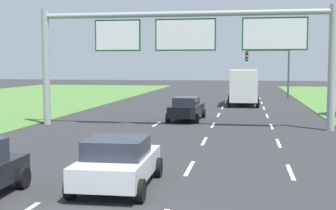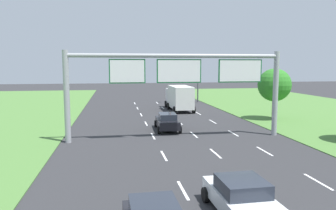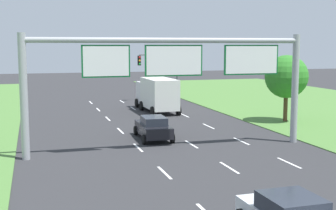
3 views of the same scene
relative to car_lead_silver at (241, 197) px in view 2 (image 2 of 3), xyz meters
name	(u,v)px [view 2 (image 2 of 3)]	position (x,y,z in m)	size (l,w,h in m)	color
lane_dashes_inner_left	(164,156)	(-1.69, 8.93, -0.77)	(0.14, 62.40, 0.01)	white
lane_dashes_inner_right	(215,153)	(1.81, 8.93, -0.77)	(0.14, 62.40, 0.01)	white
lane_dashes_slip	(264,151)	(5.31, 8.93, -0.77)	(0.14, 62.40, 0.01)	white
car_lead_silver	(241,197)	(0.00, 0.00, 0.00)	(2.24, 4.05, 1.51)	silver
car_far_ahead	(167,122)	(-0.10, 17.29, 0.02)	(2.23, 4.40, 1.55)	black
box_truck	(179,97)	(3.54, 30.03, 0.96)	(2.77, 7.61, 3.22)	silver
sign_gantry	(181,77)	(0.39, 13.73, 4.18)	(17.24, 0.44, 7.00)	#9EA0A5
traffic_light_mast	(186,78)	(6.40, 38.82, 3.09)	(4.76, 0.49, 5.60)	#47494F
roadside_tree_far	(274,85)	(12.15, 21.08, 2.98)	(3.53, 3.53, 5.53)	#513823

